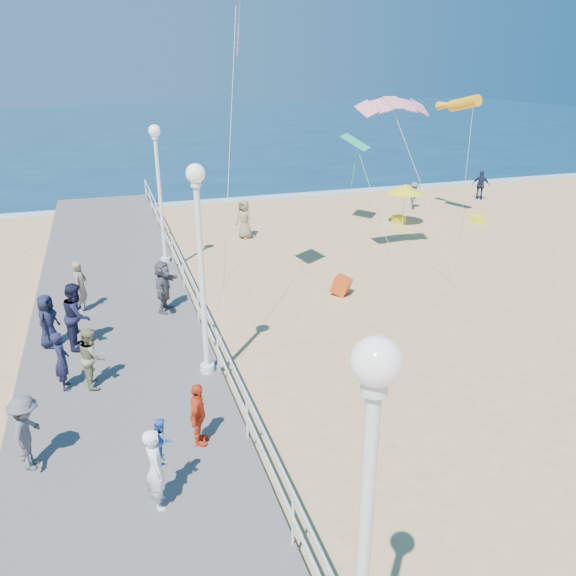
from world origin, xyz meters
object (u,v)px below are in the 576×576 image
object	(u,v)px
lamp_post_mid	(200,251)
spectator_5	(164,286)
beach_chair_left	(477,220)
beach_umbrella	(405,189)
toddler_held	(162,439)
spectator_2	(27,432)
spectator_3	(198,415)
spectator_7	(77,315)
lamp_post_far	(159,181)
woman_holding_toddler	(156,469)
beach_walker_b	(481,185)
spectator_4	(48,321)
beach_walker_a	(414,196)
spectator_6	(81,286)
box_kite	(341,287)
spectator_1	(92,357)
beach_walker_c	(244,219)
lamp_post_near	(365,531)
beach_chair_right	(399,220)
spectator_0	(62,361)

from	to	relation	value
lamp_post_mid	spectator_5	size ratio (longest dim) A/B	3.16
spectator_5	beach_chair_left	world-z (taller)	spectator_5
spectator_5	beach_umbrella	distance (m)	15.24
toddler_held	spectator_2	size ratio (longest dim) A/B	0.54
beach_chair_left	spectator_5	bearing A→B (deg)	-157.14
spectator_3	spectator_7	size ratio (longest dim) A/B	0.74
lamp_post_far	woman_holding_toddler	size ratio (longest dim) A/B	3.32
beach_walker_b	beach_umbrella	xyz separation A→B (m)	(-7.43, -3.83, 1.03)
spectator_4	beach_walker_a	bearing A→B (deg)	-27.91
spectator_6	beach_chair_left	bearing A→B (deg)	-48.96
box_kite	spectator_1	bearing A→B (deg)	160.24
spectator_6	beach_walker_c	size ratio (longest dim) A/B	0.91
lamp_post_mid	spectator_7	world-z (taller)	lamp_post_mid
lamp_post_mid	toddler_held	bearing A→B (deg)	-109.96
beach_walker_c	beach_chair_left	xyz separation A→B (m)	(12.20, -1.20, -0.73)
spectator_6	beach_walker_b	bearing A→B (deg)	-41.40
toddler_held	spectator_6	distance (m)	9.41
spectator_6	beach_chair_left	size ratio (longest dim) A/B	3.05
lamp_post_far	beach_walker_c	bearing A→B (deg)	40.54
spectator_3	lamp_post_mid	bearing A→B (deg)	8.44
lamp_post_near	woman_holding_toddler	size ratio (longest dim) A/B	3.32
spectator_1	spectator_2	world-z (taller)	spectator_2
spectator_1	spectator_3	world-z (taller)	spectator_1
toddler_held	beach_chair_right	xyz separation A→B (m)	(13.96, 16.83, -1.48)
beach_chair_right	beach_walker_b	bearing A→B (deg)	24.68
lamp_post_mid	spectator_5	distance (m)	4.89
beach_chair_left	spectator_1	bearing A→B (deg)	-149.84
woman_holding_toddler	spectator_2	world-z (taller)	woman_holding_toddler
beach_chair_left	spectator_7	bearing A→B (deg)	-155.57
lamp_post_mid	lamp_post_far	world-z (taller)	same
lamp_post_far	spectator_4	bearing A→B (deg)	-122.13
toddler_held	beach_walker_a	world-z (taller)	toddler_held
spectator_3	beach_chair_right	bearing A→B (deg)	-18.26
beach_walker_a	beach_umbrella	world-z (taller)	beach_umbrella
lamp_post_mid	beach_umbrella	xyz separation A→B (m)	(12.41, 12.17, -1.75)
lamp_post_mid	beach_chair_left	distance (m)	20.19
spectator_4	spectator_1	bearing A→B (deg)	-126.69
lamp_post_mid	lamp_post_far	size ratio (longest dim) A/B	1.00
lamp_post_near	spectator_0	distance (m)	10.24
spectator_5	beach_chair_right	xyz separation A→B (m)	(12.98, 8.37, -1.04)
toddler_held	beach_umbrella	distance (m)	21.55
spectator_4	box_kite	size ratio (longest dim) A/B	2.57
spectator_6	lamp_post_mid	bearing A→B (deg)	-125.70
lamp_post_mid	beach_walker_a	size ratio (longest dim) A/B	3.43
spectator_6	box_kite	bearing A→B (deg)	-70.09
spectator_3	spectator_5	bearing A→B (deg)	21.01
spectator_5	box_kite	bearing A→B (deg)	-61.79
toddler_held	beach_walker_c	world-z (taller)	toddler_held
spectator_7	beach_umbrella	xyz separation A→B (m)	(15.52, 9.66, 0.57)
spectator_4	spectator_7	xyz separation A→B (m)	(0.80, -0.27, 0.17)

